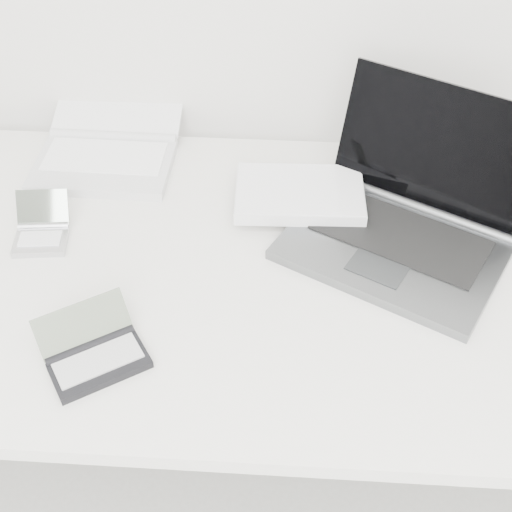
# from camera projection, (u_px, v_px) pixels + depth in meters

# --- Properties ---
(desk) EXTENTS (1.60, 0.80, 0.73)m
(desk) POSITION_uv_depth(u_px,v_px,m) (274.00, 284.00, 1.32)
(desk) COLOR white
(desk) RESTS_ON ground
(laptop_large) EXTENTS (0.57, 0.48, 0.25)m
(laptop_large) POSITION_uv_depth(u_px,v_px,m) (377.00, 213.00, 1.33)
(laptop_large) COLOR slate
(laptop_large) RESTS_ON desk
(netbook_open_white) EXTENTS (0.29, 0.37, 0.08)m
(netbook_open_white) POSITION_uv_depth(u_px,v_px,m) (109.00, 147.00, 1.52)
(netbook_open_white) COLOR silver
(netbook_open_white) RESTS_ON desk
(pda_silver) EXTENTS (0.11, 0.13, 0.07)m
(pda_silver) POSITION_uv_depth(u_px,v_px,m) (42.00, 232.00, 1.33)
(pda_silver) COLOR #B9B9BE
(pda_silver) RESTS_ON desk
(palmtop_charcoal) EXTENTS (0.19, 0.19, 0.07)m
(palmtop_charcoal) POSITION_uv_depth(u_px,v_px,m) (95.00, 354.00, 1.12)
(palmtop_charcoal) COLOR black
(palmtop_charcoal) RESTS_ON desk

